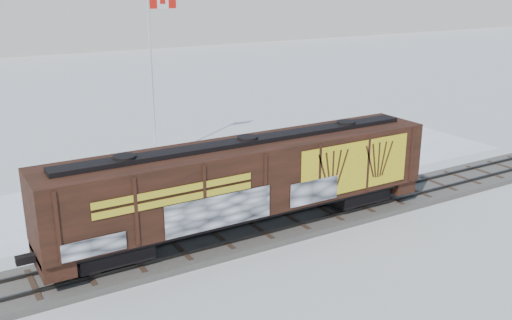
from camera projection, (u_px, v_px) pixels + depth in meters
ground at (293, 225)px, 27.62m from camera, size 500.00×500.00×0.00m
rail_track at (293, 222)px, 27.58m from camera, size 50.00×3.40×0.43m
parking_strip at (222, 180)px, 33.75m from camera, size 40.00×8.00×0.03m
hopper_railcar at (248, 179)px, 25.52m from camera, size 18.49×3.06×4.25m
flagpole at (155, 101)px, 36.45m from camera, size 2.30×0.90×10.87m
car_silver at (122, 184)px, 30.69m from camera, size 4.79×2.20×1.59m
car_white at (269, 162)px, 34.28m from camera, size 5.16×1.80×1.70m
car_dark at (311, 155)px, 36.42m from camera, size 4.74×2.84×1.29m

